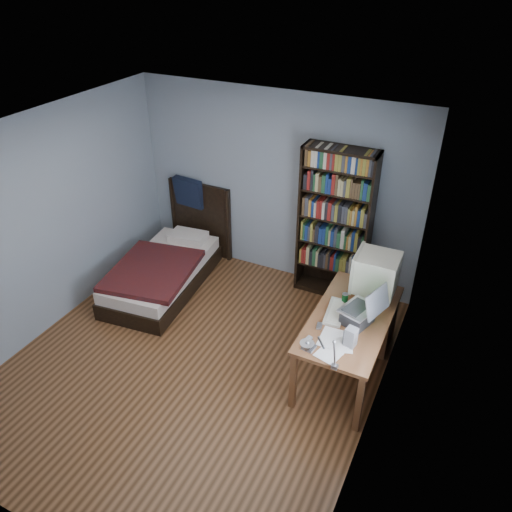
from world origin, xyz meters
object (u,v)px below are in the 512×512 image
at_px(crt_monitor, 375,273).
at_px(laptop, 360,313).
at_px(desk, 359,319).
at_px(speaker, 351,337).
at_px(keyboard, 335,312).
at_px(soda_can, 345,299).
at_px(bookshelf, 335,225).
at_px(bed, 166,267).
at_px(desk_lamp, 312,349).

xyz_separation_m(crt_monitor, laptop, (0.00, -0.51, -0.17)).
bearing_deg(desk, speaker, -82.37).
distance_m(desk, keyboard, 0.56).
height_order(crt_monitor, soda_can, crt_monitor).
relative_size(crt_monitor, bookshelf, 0.26).
bearing_deg(keyboard, soda_can, 74.18).
xyz_separation_m(keyboard, speaker, (0.27, -0.40, 0.08)).
distance_m(desk, laptop, 0.64).
height_order(speaker, bed, bed).
relative_size(soda_can, bookshelf, 0.06).
bearing_deg(desk, bed, 177.36).
height_order(desk_lamp, bookshelf, bookshelf).
bearing_deg(soda_can, keyboard, -98.98).
height_order(desk, speaker, speaker).
xyz_separation_m(desk_lamp, speaker, (0.15, 0.69, -0.37)).
bearing_deg(desk_lamp, speaker, 78.06).
height_order(speaker, bookshelf, bookshelf).
bearing_deg(desk_lamp, bed, 148.00).
relative_size(desk_lamp, bed, 0.28).
bearing_deg(crt_monitor, speaker, -88.51).
relative_size(desk, speaker, 7.62).
bearing_deg(speaker, desk, 108.21).
xyz_separation_m(desk_lamp, bookshelf, (-0.59, 2.42, -0.21)).
xyz_separation_m(speaker, soda_can, (-0.24, 0.60, -0.04)).
relative_size(laptop, soda_can, 3.86).
height_order(crt_monitor, bookshelf, bookshelf).
bearing_deg(speaker, soda_can, 122.49).
bearing_deg(bed, soda_can, -7.65).
relative_size(desk, bookshelf, 0.76).
bearing_deg(bookshelf, desk_lamp, -76.23).
distance_m(desk_lamp, speaker, 0.80).
bearing_deg(bookshelf, keyboard, -70.61).
distance_m(speaker, bookshelf, 1.89).
distance_m(crt_monitor, speaker, 0.88).
height_order(desk_lamp, soda_can, desk_lamp).
relative_size(desk, bed, 0.74).
relative_size(laptop, speaker, 2.28).
bearing_deg(crt_monitor, laptop, -89.59).
height_order(crt_monitor, keyboard, crt_monitor).
relative_size(speaker, soda_can, 1.69).
height_order(keyboard, bookshelf, bookshelf).
height_order(soda_can, bookshelf, bookshelf).
distance_m(desk_lamp, soda_can, 1.36).
bearing_deg(soda_can, desk_lamp, -85.85).
bearing_deg(laptop, crt_monitor, 90.41).
relative_size(keyboard, bookshelf, 0.23).
distance_m(laptop, keyboard, 0.28).
bearing_deg(keyboard, bookshelf, 102.55).
bearing_deg(bed, desk, -2.64).
distance_m(laptop, bookshelf, 1.56).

